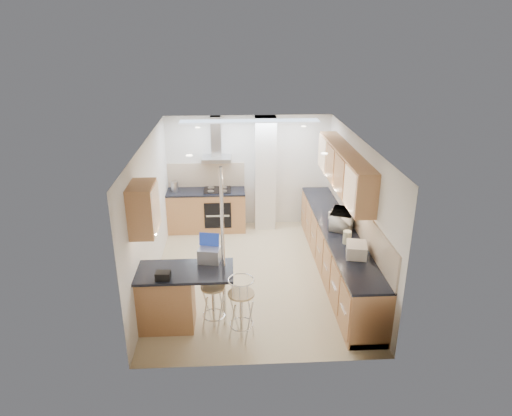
{
  "coord_description": "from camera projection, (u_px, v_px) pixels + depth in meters",
  "views": [
    {
      "loc": [
        -0.39,
        -7.33,
        4.24
      ],
      "look_at": [
        0.04,
        0.2,
        1.24
      ],
      "focal_mm": 32.0,
      "sensor_mm": 36.0,
      "label": 1
    }
  ],
  "objects": [
    {
      "name": "jar_a",
      "position": [
        335.0,
        214.0,
        8.42
      ],
      "size": [
        0.12,
        0.12,
        0.19
      ],
      "primitive_type": "cylinder",
      "rotation": [
        0.0,
        0.0,
        -0.03
      ],
      "color": "beige",
      "rests_on": "right_counter"
    },
    {
      "name": "bar_stool_near",
      "position": [
        213.0,
        300.0,
        6.76
      ],
      "size": [
        0.41,
        0.41,
        0.93
      ],
      "primitive_type": null,
      "rotation": [
        0.0,
        0.0,
        -0.09
      ],
      "color": "tan",
      "rests_on": "ground"
    },
    {
      "name": "kettle",
      "position": [
        175.0,
        186.0,
        9.87
      ],
      "size": [
        0.16,
        0.16,
        0.22
      ],
      "primitive_type": "cylinder",
      "color": "#B6B8BB",
      "rests_on": "back_counter"
    },
    {
      "name": "right_counter",
      "position": [
        337.0,
        250.0,
        8.3
      ],
      "size": [
        0.63,
        4.4,
        0.92
      ],
      "color": "#B47B48",
      "rests_on": "ground"
    },
    {
      "name": "bread_bin",
      "position": [
        356.0,
        250.0,
        7.08
      ],
      "size": [
        0.38,
        0.44,
        0.2
      ],
      "primitive_type": "cube",
      "rotation": [
        0.0,
        0.0,
        -0.22
      ],
      "color": "beige",
      "rests_on": "right_counter"
    },
    {
      "name": "bag",
      "position": [
        163.0,
        276.0,
        6.39
      ],
      "size": [
        0.21,
        0.16,
        0.11
      ],
      "primitive_type": "cube",
      "rotation": [
        0.0,
        0.0,
        -0.06
      ],
      "color": "black",
      "rests_on": "peninsula"
    },
    {
      "name": "jar_c",
      "position": [
        347.0,
        237.0,
        7.49
      ],
      "size": [
        0.17,
        0.17,
        0.21
      ],
      "primitive_type": "cylinder",
      "rotation": [
        0.0,
        0.0,
        -0.27
      ],
      "color": "beige",
      "rests_on": "right_counter"
    },
    {
      "name": "ground",
      "position": [
        255.0,
        275.0,
        8.39
      ],
      "size": [
        4.8,
        4.8,
        0.0
      ],
      "primitive_type": "plane",
      "color": "beige",
      "rests_on": "ground"
    },
    {
      "name": "microwave",
      "position": [
        343.0,
        219.0,
        8.05
      ],
      "size": [
        0.58,
        0.67,
        0.32
      ],
      "primitive_type": "imported",
      "rotation": [
        0.0,
        0.0,
        1.17
      ],
      "color": "white",
      "rests_on": "right_counter"
    },
    {
      "name": "back_counter",
      "position": [
        207.0,
        210.0,
        10.12
      ],
      "size": [
        1.7,
        0.63,
        0.92
      ],
      "color": "#B47B48",
      "rests_on": "ground"
    },
    {
      "name": "jar_b",
      "position": [
        331.0,
        215.0,
        8.46
      ],
      "size": [
        0.14,
        0.14,
        0.14
      ],
      "primitive_type": "cylinder",
      "rotation": [
        0.0,
        0.0,
        -0.37
      ],
      "color": "beige",
      "rests_on": "right_counter"
    },
    {
      "name": "laptop",
      "position": [
        209.0,
        255.0,
        6.85
      ],
      "size": [
        0.36,
        0.3,
        0.22
      ],
      "primitive_type": "cube",
      "rotation": [
        0.0,
        0.0,
        -0.2
      ],
      "color": "#ADAFB5",
      "rests_on": "peninsula"
    },
    {
      "name": "room_shell",
      "position": [
        271.0,
        189.0,
        8.19
      ],
      "size": [
        3.64,
        4.84,
        2.51
      ],
      "color": "white",
      "rests_on": "ground"
    },
    {
      "name": "jar_d",
      "position": [
        363.0,
        246.0,
        7.24
      ],
      "size": [
        0.12,
        0.12,
        0.15
      ],
      "primitive_type": "cylinder",
      "rotation": [
        0.0,
        0.0,
        0.17
      ],
      "color": "white",
      "rests_on": "right_counter"
    },
    {
      "name": "peninsula",
      "position": [
        185.0,
        298.0,
        6.81
      ],
      "size": [
        1.47,
        0.72,
        0.94
      ],
      "color": "#B47B48",
      "rests_on": "ground"
    },
    {
      "name": "bar_stool_end",
      "position": [
        241.0,
        309.0,
        6.52
      ],
      "size": [
        0.45,
        0.45,
        0.98
      ],
      "primitive_type": null,
      "rotation": [
        0.0,
        0.0,
        1.44
      ],
      "color": "tan",
      "rests_on": "ground"
    }
  ]
}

